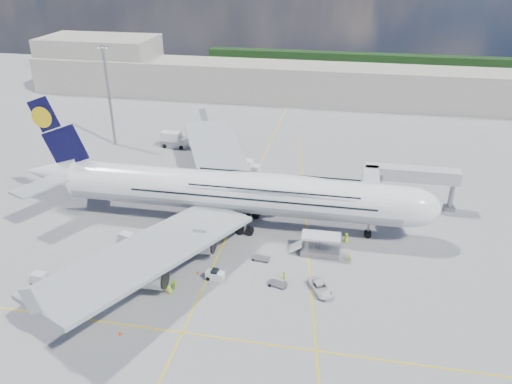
% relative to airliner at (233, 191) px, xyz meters
% --- Properties ---
extents(ground, '(300.00, 300.00, 0.00)m').
position_rel_airliner_xyz_m(ground, '(-0.26, -10.00, -6.87)').
color(ground, gray).
rests_on(ground, ground).
extents(taxi_line_main, '(0.25, 220.00, 0.01)m').
position_rel_airliner_xyz_m(taxi_line_main, '(-0.26, -10.00, -6.86)').
color(taxi_line_main, yellow).
rests_on(taxi_line_main, ground).
extents(taxi_line_cross, '(120.00, 0.25, 0.01)m').
position_rel_airliner_xyz_m(taxi_line_cross, '(-0.26, -30.00, -6.86)').
color(taxi_line_cross, yellow).
rests_on(taxi_line_cross, ground).
extents(taxi_line_diag, '(14.16, 99.06, 0.01)m').
position_rel_airliner_xyz_m(taxi_line_diag, '(13.74, -0.00, -6.86)').
color(taxi_line_diag, yellow).
rests_on(taxi_line_diag, ground).
extents(airliner, '(77.26, 79.15, 23.71)m').
position_rel_airliner_xyz_m(airliner, '(0.00, 0.00, 0.00)').
color(airliner, white).
rests_on(airliner, ground).
extents(jet_bridge, '(18.80, 12.10, 8.50)m').
position_rel_airliner_xyz_m(jet_bridge, '(29.55, 10.94, -0.02)').
color(jet_bridge, '#B7B7BC').
rests_on(jet_bridge, ground).
extents(cargo_loader, '(8.53, 3.20, 3.67)m').
position_rel_airliner_xyz_m(cargo_loader, '(16.56, -7.11, -5.62)').
color(cargo_loader, silver).
rests_on(cargo_loader, ground).
extents(light_mast, '(3.00, 0.70, 25.50)m').
position_rel_airliner_xyz_m(light_mast, '(-40.26, 35.00, 6.34)').
color(light_mast, gray).
rests_on(light_mast, ground).
extents(terminal, '(180.00, 16.00, 12.00)m').
position_rel_airliner_xyz_m(terminal, '(-0.26, 85.00, -0.87)').
color(terminal, '#B2AD9E').
rests_on(terminal, ground).
extents(hangar, '(40.00, 22.00, 18.00)m').
position_rel_airliner_xyz_m(hangar, '(-70.26, 90.00, 2.13)').
color(hangar, '#B2AD9E').
rests_on(hangar, ground).
extents(tree_line, '(160.00, 6.00, 8.00)m').
position_rel_airliner_xyz_m(tree_line, '(39.74, 130.00, -2.87)').
color(tree_line, '#193814').
rests_on(tree_line, ground).
extents(dolly_row_a, '(3.09, 1.80, 1.89)m').
position_rel_airliner_xyz_m(dolly_row_a, '(-25.46, -23.61, -5.85)').
color(dolly_row_a, gray).
rests_on(dolly_row_a, ground).
extents(dolly_row_b, '(2.97, 1.81, 1.79)m').
position_rel_airliner_xyz_m(dolly_row_b, '(-17.47, -17.74, -5.91)').
color(dolly_row_b, gray).
rests_on(dolly_row_b, ground).
extents(dolly_row_c, '(3.38, 2.45, 0.44)m').
position_rel_airliner_xyz_m(dolly_row_c, '(-9.71, -20.88, -6.52)').
color(dolly_row_c, gray).
rests_on(dolly_row_c, ground).
extents(dolly_back, '(3.71, 2.66, 2.11)m').
position_rel_airliner_xyz_m(dolly_back, '(-16.84, -10.33, -5.73)').
color(dolly_back, gray).
rests_on(dolly_back, ground).
extents(dolly_nose_far, '(3.11, 1.89, 0.43)m').
position_rel_airliner_xyz_m(dolly_nose_far, '(7.08, -10.76, -6.53)').
color(dolly_nose_far, gray).
rests_on(dolly_nose_far, ground).
extents(dolly_nose_near, '(3.24, 2.39, 0.43)m').
position_rel_airliner_xyz_m(dolly_nose_near, '(10.89, -17.21, -6.54)').
color(dolly_nose_near, gray).
rests_on(dolly_nose_near, ground).
extents(baggage_tug, '(2.98, 1.61, 1.78)m').
position_rel_airliner_xyz_m(baggage_tug, '(1.00, -17.46, -6.08)').
color(baggage_tug, silver).
rests_on(baggage_tug, ground).
extents(catering_truck_inner, '(6.86, 3.76, 3.87)m').
position_rel_airliner_xyz_m(catering_truck_inner, '(-2.44, 22.12, -5.04)').
color(catering_truck_inner, gray).
rests_on(catering_truck_inner, ground).
extents(catering_truck_outer, '(6.94, 2.75, 4.13)m').
position_rel_airliner_xyz_m(catering_truck_outer, '(-24.22, 35.95, -4.95)').
color(catering_truck_outer, gray).
rests_on(catering_truck_outer, ground).
extents(service_van, '(4.62, 5.78, 1.46)m').
position_rel_airliner_xyz_m(service_van, '(17.48, -17.48, -6.14)').
color(service_van, silver).
rests_on(service_van, ground).
extents(crew_nose, '(0.71, 0.71, 1.65)m').
position_rel_airliner_xyz_m(crew_nose, '(21.72, -8.44, -6.04)').
color(crew_nose, '#C4DE17').
rests_on(crew_nose, ground).
extents(crew_loader, '(0.91, 0.94, 1.53)m').
position_rel_airliner_xyz_m(crew_loader, '(11.64, -15.62, -6.10)').
color(crew_loader, '#D5FF1A').
rests_on(crew_loader, ground).
extents(crew_wing, '(0.81, 1.22, 1.92)m').
position_rel_airliner_xyz_m(crew_wing, '(-4.45, -21.14, -5.91)').
color(crew_wing, '#A8EF19').
rests_on(crew_wing, ground).
extents(crew_van, '(0.95, 1.06, 1.81)m').
position_rel_airliner_xyz_m(crew_van, '(20.94, -2.50, -5.96)').
color(crew_van, '#DDFF1A').
rests_on(crew_van, ground).
extents(crew_tug, '(1.22, 0.77, 1.81)m').
position_rel_airliner_xyz_m(crew_tug, '(-4.73, -22.64, -5.96)').
color(crew_tug, '#CDFC1A').
rests_on(crew_tug, ground).
extents(cone_nose, '(0.42, 0.42, 0.54)m').
position_rel_airliner_xyz_m(cone_nose, '(32.32, 5.38, -6.61)').
color(cone_nose, '#FF420D').
rests_on(cone_nose, ground).
extents(cone_wing_left_inner, '(0.47, 0.47, 0.59)m').
position_rel_airliner_xyz_m(cone_wing_left_inner, '(-8.13, 10.00, -6.58)').
color(cone_wing_left_inner, '#FF420D').
rests_on(cone_wing_left_inner, ground).
extents(cone_wing_left_outer, '(0.40, 0.40, 0.51)m').
position_rel_airliner_xyz_m(cone_wing_left_outer, '(-8.57, 27.87, -6.62)').
color(cone_wing_left_outer, '#FF420D').
rests_on(cone_wing_left_outer, ground).
extents(cone_wing_right_inner, '(0.40, 0.40, 0.50)m').
position_rel_airliner_xyz_m(cone_wing_right_inner, '(-2.18, -16.48, -6.63)').
color(cone_wing_right_inner, '#FF420D').
rests_on(cone_wing_right_inner, ground).
extents(cone_wing_right_outer, '(0.49, 0.49, 0.62)m').
position_rel_airliner_xyz_m(cone_wing_right_outer, '(-8.42, -31.92, -6.57)').
color(cone_wing_right_outer, '#FF420D').
rests_on(cone_wing_right_outer, ground).
extents(cone_tail, '(0.47, 0.47, 0.60)m').
position_rel_airliner_xyz_m(cone_tail, '(-35.18, 7.37, -6.58)').
color(cone_tail, '#FF420D').
rests_on(cone_tail, ground).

